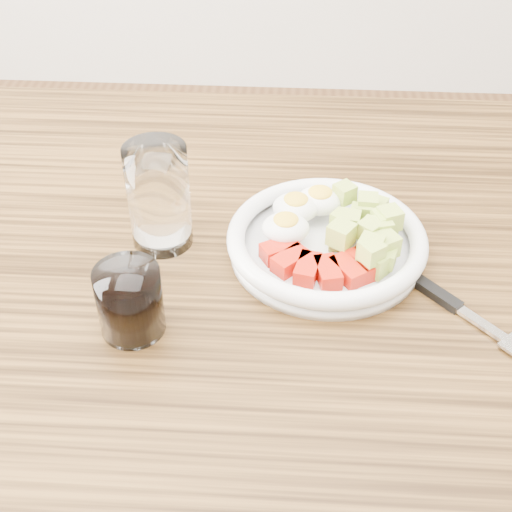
# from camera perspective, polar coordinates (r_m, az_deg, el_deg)

# --- Properties ---
(dining_table) EXTENTS (1.50, 0.90, 0.77)m
(dining_table) POSITION_cam_1_polar(r_m,az_deg,el_deg) (0.87, 0.62, -7.02)
(dining_table) COLOR brown
(dining_table) RESTS_ON ground
(bowl) EXTENTS (0.23, 0.23, 0.06)m
(bowl) POSITION_cam_1_polar(r_m,az_deg,el_deg) (0.83, 5.76, 1.38)
(bowl) COLOR white
(bowl) RESTS_ON dining_table
(fork) EXTENTS (0.16, 0.17, 0.01)m
(fork) POSITION_cam_1_polar(r_m,az_deg,el_deg) (0.80, 14.68, -3.22)
(fork) COLOR black
(fork) RESTS_ON dining_table
(water_glass) EXTENTS (0.07, 0.07, 0.13)m
(water_glass) POSITION_cam_1_polar(r_m,az_deg,el_deg) (0.83, -7.79, 4.72)
(water_glass) COLOR white
(water_glass) RESTS_ON dining_table
(coffee_glass) EXTENTS (0.07, 0.07, 0.08)m
(coffee_glass) POSITION_cam_1_polar(r_m,az_deg,el_deg) (0.74, -10.05, -3.59)
(coffee_glass) COLOR white
(coffee_glass) RESTS_ON dining_table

